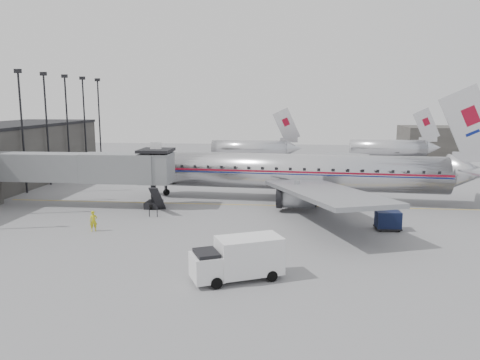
# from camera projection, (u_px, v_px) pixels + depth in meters

# --- Properties ---
(ground) EXTENTS (160.00, 160.00, 0.00)m
(ground) POSITION_uv_depth(u_px,v_px,m) (235.00, 218.00, 46.29)
(ground) COLOR slate
(ground) RESTS_ON ground
(hangar) EXTENTS (30.00, 12.00, 6.00)m
(hangar) POSITION_uv_depth(u_px,v_px,m) (475.00, 141.00, 100.17)
(hangar) COLOR #353330
(hangar) RESTS_ON ground
(apron_line) EXTENTS (60.00, 0.15, 0.01)m
(apron_line) POSITION_uv_depth(u_px,v_px,m) (268.00, 205.00, 51.88)
(apron_line) COLOR gold
(apron_line) RESTS_ON ground
(jet_bridge) EXTENTS (21.00, 6.20, 7.10)m
(jet_bridge) POSITION_uv_depth(u_px,v_px,m) (87.00, 168.00, 50.84)
(jet_bridge) COLOR #5A5D5F
(jet_bridge) RESTS_ON ground
(floodlight_masts) EXTENTS (0.90, 42.25, 15.25)m
(floodlight_masts) POSITION_uv_depth(u_px,v_px,m) (35.00, 125.00, 60.37)
(floodlight_masts) COLOR black
(floodlight_masts) RESTS_ON ground
(distant_aircraft_near) EXTENTS (16.39, 3.20, 10.26)m
(distant_aircraft_near) POSITION_uv_depth(u_px,v_px,m) (251.00, 148.00, 87.21)
(distant_aircraft_near) COLOR silver
(distant_aircraft_near) RESTS_ON ground
(distant_aircraft_mid) EXTENTS (16.39, 3.20, 10.26)m
(distant_aircraft_mid) POSITION_uv_depth(u_px,v_px,m) (389.00, 147.00, 88.55)
(distant_aircraft_mid) COLOR silver
(distant_aircraft_mid) RESTS_ON ground
(airliner) EXTENTS (42.13, 38.91, 13.32)m
(airliner) POSITION_uv_depth(u_px,v_px,m) (303.00, 172.00, 53.81)
(airliner) COLOR silver
(airliner) RESTS_ON ground
(service_van) EXTENTS (6.26, 4.49, 2.76)m
(service_van) POSITION_uv_depth(u_px,v_px,m) (238.00, 258.00, 30.13)
(service_van) COLOR silver
(service_van) RESTS_ON ground
(baggage_cart_navy) EXTENTS (2.28, 1.78, 1.73)m
(baggage_cart_navy) POSITION_uv_depth(u_px,v_px,m) (388.00, 220.00, 41.83)
(baggage_cart_navy) COLOR black
(baggage_cart_navy) RESTS_ON ground
(ramp_worker) EXTENTS (0.79, 0.67, 1.83)m
(ramp_worker) POSITION_uv_depth(u_px,v_px,m) (93.00, 221.00, 41.44)
(ramp_worker) COLOR gold
(ramp_worker) RESTS_ON ground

